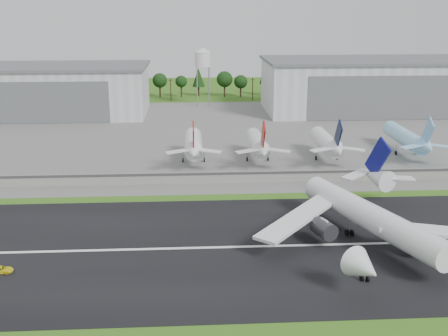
{
  "coord_description": "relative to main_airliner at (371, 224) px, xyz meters",
  "views": [
    {
      "loc": [
        -11.36,
        -100.29,
        50.14
      ],
      "look_at": [
        -3.0,
        40.0,
        9.0
      ],
      "focal_mm": 45.0,
      "sensor_mm": 36.0,
      "label": 1
    }
  ],
  "objects": [
    {
      "name": "utility_poles",
      "position": [
        -26.7,
        190.41,
        -4.89
      ],
      "size": [
        230.0,
        3.0,
        12.0
      ],
      "primitive_type": null,
      "color": "black",
      "rests_on": "ground"
    },
    {
      "name": "runway_centerline",
      "position": [
        -26.7,
        0.41,
        -4.78
      ],
      "size": [
        220.0,
        1.0,
        0.02
      ],
      "primitive_type": "cube",
      "color": "white",
      "rests_on": "runway"
    },
    {
      "name": "hangar_east",
      "position": [
        48.3,
        155.33,
        7.73
      ],
      "size": [
        102.0,
        47.0,
        25.2
      ],
      "color": "silver",
      "rests_on": "ground"
    },
    {
      "name": "treeline",
      "position": [
        -26.7,
        205.41,
        -4.89
      ],
      "size": [
        320.0,
        16.0,
        22.0
      ],
      "primitive_type": null,
      "color": "black",
      "rests_on": "ground"
    },
    {
      "name": "parked_jet_red_b",
      "position": [
        -16.28,
        66.94,
        1.1
      ],
      "size": [
        7.36,
        31.29,
        16.49
      ],
      "color": "silver",
      "rests_on": "ground"
    },
    {
      "name": "parked_jet_skyblue",
      "position": [
        35.86,
        71.96,
        1.17
      ],
      "size": [
        7.36,
        37.29,
        16.61
      ],
      "color": "#93D6FE",
      "rests_on": "ground"
    },
    {
      "name": "hangar_west",
      "position": [
        -106.7,
        155.33,
        6.74
      ],
      "size": [
        97.0,
        44.0,
        23.2
      ],
      "color": "silver",
      "rests_on": "ground"
    },
    {
      "name": "blast_fence",
      "position": [
        -26.7,
        45.4,
        -3.09
      ],
      "size": [
        240.0,
        0.61,
        3.5
      ],
      "color": "gray",
      "rests_on": "ground"
    },
    {
      "name": "parked_jet_navy",
      "position": [
        6.86,
        66.96,
        1.2
      ],
      "size": [
        7.36,
        31.29,
        16.6
      ],
      "color": "white",
      "rests_on": "ground"
    },
    {
      "name": "water_tower",
      "position": [
        -31.7,
        175.41,
        19.66
      ],
      "size": [
        8.4,
        8.4,
        29.4
      ],
      "color": "#99999E",
      "rests_on": "ground"
    },
    {
      "name": "runway",
      "position": [
        -26.7,
        0.41,
        -4.84
      ],
      "size": [
        320.0,
        60.0,
        0.1
      ],
      "primitive_type": "cube",
      "color": "black",
      "rests_on": "ground"
    },
    {
      "name": "ground",
      "position": [
        -26.7,
        -9.59,
        -4.89
      ],
      "size": [
        600.0,
        600.0,
        0.0
      ],
      "primitive_type": "plane",
      "color": "#295714",
      "rests_on": "ground"
    },
    {
      "name": "main_airliner",
      "position": [
        0.0,
        0.0,
        0.0
      ],
      "size": [
        53.79,
        57.46,
        18.17
      ],
      "rotation": [
        0.0,
        0.0,
        3.49
      ],
      "color": "white",
      "rests_on": "runway"
    },
    {
      "name": "parked_jet_red_a",
      "position": [
        -37.47,
        66.97,
        1.28
      ],
      "size": [
        7.36,
        31.29,
        16.68
      ],
      "color": "white",
      "rests_on": "ground"
    },
    {
      "name": "apron",
      "position": [
        -26.7,
        110.41,
        -4.84
      ],
      "size": [
        320.0,
        150.0,
        0.1
      ],
      "primitive_type": "cube",
      "color": "slate",
      "rests_on": "ground"
    },
    {
      "name": "ground_vehicle",
      "position": [
        -75.29,
        -8.84,
        -4.17
      ],
      "size": [
        4.56,
        2.2,
        1.25
      ],
      "primitive_type": "imported",
      "rotation": [
        0.0,
        0.0,
        1.54
      ],
      "color": "yellow",
      "rests_on": "runway"
    }
  ]
}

